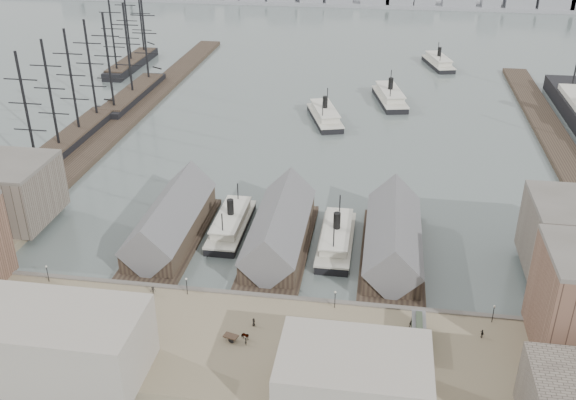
% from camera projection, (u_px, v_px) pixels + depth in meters
% --- Properties ---
extents(ground, '(900.00, 900.00, 0.00)m').
position_uv_depth(ground, '(266.00, 289.00, 135.24)').
color(ground, '#4F5C59').
rests_on(ground, ground).
extents(quay, '(180.00, 30.00, 2.00)m').
position_uv_depth(quay, '(246.00, 347.00, 117.17)').
color(quay, '#786B51').
rests_on(quay, ground).
extents(seawall, '(180.00, 1.20, 2.30)m').
position_uv_depth(seawall, '(262.00, 299.00, 130.14)').
color(seawall, '#59544C').
rests_on(seawall, ground).
extents(west_wharf, '(10.00, 220.00, 1.60)m').
position_uv_depth(west_wharf, '(132.00, 113.00, 232.13)').
color(west_wharf, '#2D231C').
rests_on(west_wharf, ground).
extents(east_wharf, '(10.00, 180.00, 1.60)m').
position_uv_depth(east_wharf, '(559.00, 147.00, 203.53)').
color(east_wharf, '#2D231C').
rests_on(east_wharf, ground).
extents(ferry_shed_west, '(14.00, 42.00, 12.60)m').
position_uv_depth(ferry_shed_west, '(171.00, 222.00, 151.51)').
color(ferry_shed_west, '#2D231C').
rests_on(ferry_shed_west, ground).
extents(ferry_shed_center, '(14.00, 42.00, 12.60)m').
position_uv_depth(ferry_shed_center, '(279.00, 231.00, 147.99)').
color(ferry_shed_center, '#2D231C').
rests_on(ferry_shed_center, ground).
extents(ferry_shed_east, '(14.00, 42.00, 12.60)m').
position_uv_depth(ferry_shed_east, '(393.00, 239.00, 144.46)').
color(ferry_shed_east, '#2D231C').
rests_on(ferry_shed_east, ground).
extents(street_bldg_center, '(24.00, 16.00, 10.00)m').
position_uv_depth(street_bldg_center, '(353.00, 379.00, 101.17)').
color(street_bldg_center, gray).
rests_on(street_bldg_center, quay).
extents(street_bldg_west, '(30.00, 16.00, 12.00)m').
position_uv_depth(street_bldg_west, '(55.00, 343.00, 107.50)').
color(street_bldg_west, gray).
rests_on(street_bldg_west, quay).
extents(lamp_post_far_w, '(0.44, 0.44, 3.92)m').
position_uv_depth(lamp_post_far_w, '(47.00, 270.00, 133.04)').
color(lamp_post_far_w, black).
rests_on(lamp_post_far_w, quay).
extents(lamp_post_near_w, '(0.44, 0.44, 3.92)m').
position_uv_depth(lamp_post_near_w, '(186.00, 283.00, 128.97)').
color(lamp_post_near_w, black).
rests_on(lamp_post_near_w, quay).
extents(lamp_post_near_e, '(0.44, 0.44, 3.92)m').
position_uv_depth(lamp_post_near_e, '(335.00, 296.00, 124.90)').
color(lamp_post_near_e, black).
rests_on(lamp_post_near_e, quay).
extents(lamp_post_far_e, '(0.44, 0.44, 3.92)m').
position_uv_depth(lamp_post_far_e, '(494.00, 311.00, 120.83)').
color(lamp_post_far_e, black).
rests_on(lamp_post_far_e, quay).
extents(ferry_docked_west, '(7.57, 25.25, 9.02)m').
position_uv_depth(ferry_docked_west, '(231.00, 223.00, 156.41)').
color(ferry_docked_west, black).
rests_on(ferry_docked_west, ground).
extents(ferry_docked_east, '(7.76, 25.88, 9.24)m').
position_uv_depth(ferry_docked_east, '(336.00, 238.00, 149.99)').
color(ferry_docked_east, black).
rests_on(ferry_docked_east, ground).
extents(ferry_open_near, '(15.90, 28.16, 9.63)m').
position_uv_depth(ferry_open_near, '(325.00, 115.00, 225.95)').
color(ferry_open_near, black).
rests_on(ferry_open_near, ground).
extents(ferry_open_mid, '(14.71, 29.73, 10.19)m').
position_uv_depth(ferry_open_mid, '(390.00, 96.00, 244.48)').
color(ferry_open_mid, black).
rests_on(ferry_open_mid, ground).
extents(ferry_open_far, '(14.38, 27.10, 9.27)m').
position_uv_depth(ferry_open_far, '(438.00, 62.00, 290.17)').
color(ferry_open_far, black).
rests_on(ferry_open_far, ground).
extents(sailing_ship_near, '(8.77, 60.40, 36.05)m').
position_uv_depth(sailing_ship_near, '(70.00, 139.00, 204.61)').
color(sailing_ship_near, black).
rests_on(sailing_ship_near, ground).
extents(sailing_ship_mid, '(8.94, 51.68, 36.77)m').
position_uv_depth(sailing_ship_mid, '(133.00, 94.00, 246.37)').
color(sailing_ship_mid, black).
rests_on(sailing_ship_mid, ground).
extents(sailing_ship_far, '(8.50, 47.25, 34.96)m').
position_uv_depth(sailing_ship_far, '(131.00, 62.00, 288.71)').
color(sailing_ship_far, black).
rests_on(sailing_ship_far, ground).
extents(tram, '(2.65, 9.86, 3.50)m').
position_uv_depth(tram, '(418.00, 334.00, 116.18)').
color(tram, black).
rests_on(tram, quay).
extents(horse_cart_left, '(4.59, 3.62, 1.51)m').
position_uv_depth(horse_cart_left, '(20.00, 292.00, 129.50)').
color(horse_cart_left, black).
rests_on(horse_cart_left, quay).
extents(horse_cart_center, '(4.92, 2.42, 1.49)m').
position_uv_depth(horse_cart_center, '(240.00, 336.00, 117.10)').
color(horse_cart_center, black).
rests_on(horse_cart_center, quay).
extents(horse_cart_right, '(4.71, 2.09, 1.54)m').
position_uv_depth(horse_cart_right, '(333.00, 347.00, 114.50)').
color(horse_cart_right, black).
rests_on(horse_cart_right, quay).
extents(pedestrian_1, '(0.79, 0.63, 1.60)m').
position_uv_depth(pedestrian_1, '(45.00, 316.00, 122.36)').
color(pedestrian_1, black).
rests_on(pedestrian_1, quay).
extents(pedestrian_2, '(1.23, 0.86, 1.73)m').
position_uv_depth(pedestrian_2, '(153.00, 290.00, 129.86)').
color(pedestrian_2, black).
rests_on(pedestrian_2, quay).
extents(pedestrian_3, '(0.95, 0.87, 1.57)m').
position_uv_depth(pedestrian_3, '(135.00, 351.00, 113.47)').
color(pedestrian_3, black).
rests_on(pedestrian_3, quay).
extents(pedestrian_4, '(0.76, 0.93, 1.64)m').
position_uv_depth(pedestrian_4, '(254.00, 322.00, 120.77)').
color(pedestrian_4, black).
rests_on(pedestrian_4, quay).
extents(pedestrian_5, '(0.66, 0.71, 1.58)m').
position_uv_depth(pedestrian_5, '(246.00, 341.00, 115.87)').
color(pedestrian_5, black).
rests_on(pedestrian_5, quay).
extents(pedestrian_6, '(0.94, 0.80, 1.69)m').
position_uv_depth(pedestrian_6, '(411.00, 325.00, 120.07)').
color(pedestrian_6, black).
rests_on(pedestrian_6, quay).
extents(pedestrian_7, '(0.89, 1.22, 1.69)m').
position_uv_depth(pedestrian_7, '(429.00, 359.00, 111.55)').
color(pedestrian_7, black).
rests_on(pedestrian_7, quay).
extents(pedestrian_8, '(0.81, 1.07, 1.69)m').
position_uv_depth(pedestrian_8, '(482.00, 333.00, 117.73)').
color(pedestrian_8, black).
rests_on(pedestrian_8, quay).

